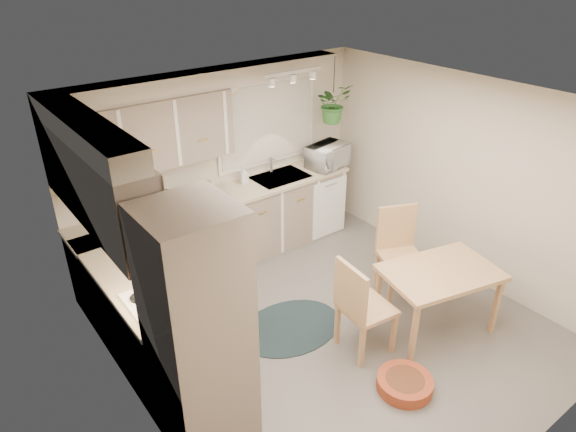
# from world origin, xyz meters

# --- Properties ---
(floor) EXTENTS (4.20, 4.20, 0.00)m
(floor) POSITION_xyz_m (0.00, 0.00, 0.00)
(floor) COLOR #615B55
(floor) RESTS_ON ground
(ceiling) EXTENTS (4.20, 4.20, 0.00)m
(ceiling) POSITION_xyz_m (0.00, 0.00, 2.40)
(ceiling) COLOR white
(ceiling) RESTS_ON wall_back
(wall_back) EXTENTS (4.00, 0.04, 2.40)m
(wall_back) POSITION_xyz_m (0.00, 2.10, 1.20)
(wall_back) COLOR beige
(wall_back) RESTS_ON floor
(wall_front) EXTENTS (4.00, 0.04, 2.40)m
(wall_front) POSITION_xyz_m (0.00, -2.10, 1.20)
(wall_front) COLOR beige
(wall_front) RESTS_ON floor
(wall_left) EXTENTS (0.04, 4.20, 2.40)m
(wall_left) POSITION_xyz_m (-2.00, 0.00, 1.20)
(wall_left) COLOR beige
(wall_left) RESTS_ON floor
(wall_right) EXTENTS (0.04, 4.20, 2.40)m
(wall_right) POSITION_xyz_m (2.00, 0.00, 1.20)
(wall_right) COLOR beige
(wall_right) RESTS_ON floor
(base_cab_left) EXTENTS (0.60, 1.85, 0.90)m
(base_cab_left) POSITION_xyz_m (-1.70, 0.88, 0.45)
(base_cab_left) COLOR gray
(base_cab_left) RESTS_ON floor
(base_cab_back) EXTENTS (3.60, 0.60, 0.90)m
(base_cab_back) POSITION_xyz_m (-0.20, 1.80, 0.45)
(base_cab_back) COLOR gray
(base_cab_back) RESTS_ON floor
(counter_left) EXTENTS (0.64, 1.89, 0.04)m
(counter_left) POSITION_xyz_m (-1.69, 0.88, 0.92)
(counter_left) COLOR #BEB18B
(counter_left) RESTS_ON base_cab_left
(counter_back) EXTENTS (3.64, 0.64, 0.04)m
(counter_back) POSITION_xyz_m (-0.20, 1.79, 0.92)
(counter_back) COLOR #BEB18B
(counter_back) RESTS_ON base_cab_back
(oven_stack) EXTENTS (0.65, 0.65, 2.10)m
(oven_stack) POSITION_xyz_m (-1.68, -0.38, 1.05)
(oven_stack) COLOR gray
(oven_stack) RESTS_ON floor
(wall_oven_face) EXTENTS (0.02, 0.56, 0.58)m
(wall_oven_face) POSITION_xyz_m (-1.35, -0.38, 1.05)
(wall_oven_face) COLOR white
(wall_oven_face) RESTS_ON oven_stack
(upper_cab_left) EXTENTS (0.35, 2.00, 0.75)m
(upper_cab_left) POSITION_xyz_m (-1.82, 1.00, 1.83)
(upper_cab_left) COLOR gray
(upper_cab_left) RESTS_ON wall_left
(upper_cab_back) EXTENTS (2.00, 0.35, 0.75)m
(upper_cab_back) POSITION_xyz_m (-1.00, 1.93, 1.83)
(upper_cab_back) COLOR gray
(upper_cab_back) RESTS_ON wall_back
(soffit_left) EXTENTS (0.30, 2.00, 0.20)m
(soffit_left) POSITION_xyz_m (-1.85, 1.00, 2.30)
(soffit_left) COLOR beige
(soffit_left) RESTS_ON wall_left
(soffit_back) EXTENTS (3.60, 0.30, 0.20)m
(soffit_back) POSITION_xyz_m (-0.20, 1.95, 2.30)
(soffit_back) COLOR beige
(soffit_back) RESTS_ON wall_back
(cooktop) EXTENTS (0.52, 0.58, 0.02)m
(cooktop) POSITION_xyz_m (-1.68, 0.30, 0.94)
(cooktop) COLOR white
(cooktop) RESTS_ON counter_left
(range_hood) EXTENTS (0.40, 0.60, 0.14)m
(range_hood) POSITION_xyz_m (-1.70, 0.30, 1.40)
(range_hood) COLOR white
(range_hood) RESTS_ON upper_cab_left
(window_blinds) EXTENTS (1.40, 0.02, 1.00)m
(window_blinds) POSITION_xyz_m (0.70, 2.07, 1.60)
(window_blinds) COLOR silver
(window_blinds) RESTS_ON wall_back
(window_frame) EXTENTS (1.50, 0.02, 1.10)m
(window_frame) POSITION_xyz_m (0.70, 2.08, 1.60)
(window_frame) COLOR silver
(window_frame) RESTS_ON wall_back
(sink) EXTENTS (0.70, 0.48, 0.10)m
(sink) POSITION_xyz_m (0.70, 1.80, 0.90)
(sink) COLOR #96999D
(sink) RESTS_ON counter_back
(dishwasher_front) EXTENTS (0.58, 0.02, 0.83)m
(dishwasher_front) POSITION_xyz_m (1.30, 1.49, 0.42)
(dishwasher_front) COLOR white
(dishwasher_front) RESTS_ON base_cab_back
(track_light_bar) EXTENTS (0.80, 0.04, 0.04)m
(track_light_bar) POSITION_xyz_m (0.70, 1.55, 2.33)
(track_light_bar) COLOR white
(track_light_bar) RESTS_ON ceiling
(wall_clock) EXTENTS (0.30, 0.03, 0.30)m
(wall_clock) POSITION_xyz_m (0.15, 2.07, 2.18)
(wall_clock) COLOR gold
(wall_clock) RESTS_ON wall_back
(dining_table) EXTENTS (1.28, 1.00, 0.72)m
(dining_table) POSITION_xyz_m (0.88, -0.66, 0.36)
(dining_table) COLOR tan
(dining_table) RESTS_ON floor
(chair_left) EXTENTS (0.54, 0.54, 1.03)m
(chair_left) POSITION_xyz_m (0.09, -0.44, 0.52)
(chair_left) COLOR tan
(chair_left) RESTS_ON floor
(chair_back) EXTENTS (0.64, 0.64, 1.04)m
(chair_back) POSITION_xyz_m (1.04, -0.04, 0.52)
(chair_back) COLOR tan
(chair_back) RESTS_ON floor
(braided_rug) EXTENTS (1.20, 0.93, 0.01)m
(braided_rug) POSITION_xyz_m (-0.33, 0.25, 0.01)
(braided_rug) COLOR black
(braided_rug) RESTS_ON floor
(pet_bed) EXTENTS (0.54, 0.54, 0.12)m
(pet_bed) POSITION_xyz_m (-0.02, -1.06, 0.06)
(pet_bed) COLOR #B13C23
(pet_bed) RESTS_ON floor
(microwave) EXTENTS (0.61, 0.41, 0.38)m
(microwave) POSITION_xyz_m (1.42, 1.70, 1.13)
(microwave) COLOR white
(microwave) RESTS_ON counter_back
(soap_bottle) EXTENTS (0.12, 0.22, 0.10)m
(soap_bottle) POSITION_xyz_m (0.23, 1.95, 0.99)
(soap_bottle) COLOR white
(soap_bottle) RESTS_ON counter_back
(hanging_plant) EXTENTS (0.49, 0.54, 0.39)m
(hanging_plant) POSITION_xyz_m (1.48, 1.70, 1.75)
(hanging_plant) COLOR #306B2A
(hanging_plant) RESTS_ON ceiling
(coffee_maker) EXTENTS (0.20, 0.23, 0.29)m
(coffee_maker) POSITION_xyz_m (-0.99, 1.80, 1.09)
(coffee_maker) COLOR black
(coffee_maker) RESTS_ON counter_back
(toaster) EXTENTS (0.31, 0.22, 0.17)m
(toaster) POSITION_xyz_m (-0.56, 1.82, 1.02)
(toaster) COLOR #96999D
(toaster) RESTS_ON counter_back
(knife_block) EXTENTS (0.10, 0.10, 0.20)m
(knife_block) POSITION_xyz_m (-0.35, 1.85, 1.04)
(knife_block) COLOR tan
(knife_block) RESTS_ON counter_back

